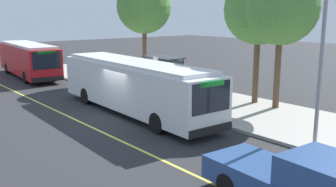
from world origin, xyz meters
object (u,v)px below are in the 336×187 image
transit_bus_main (134,85)px  pickup_truck (299,185)px  pedestrian_commuter (150,81)px  route_sign_post (156,73)px  transit_bus_second (28,59)px  waiting_bench (164,86)px

transit_bus_main → pickup_truck: size_ratio=2.30×
pedestrian_commuter → transit_bus_main: bearing=-48.1°
pedestrian_commuter → route_sign_post: bearing=-27.0°
transit_bus_second → pickup_truck: bearing=-5.5°
transit_bus_main → pedestrian_commuter: size_ratio=7.46×
transit_bus_second → pedestrian_commuter: (13.61, 3.29, -0.50)m
transit_bus_second → transit_bus_main: bearing=-0.0°
waiting_bench → route_sign_post: (1.85, -2.12, 1.32)m
pickup_truck → pedestrian_commuter: pickup_truck is taller
pickup_truck → waiting_bench: 16.67m
transit_bus_second → route_sign_post: bearing=8.6°
transit_bus_main → waiting_bench: transit_bus_main is taller
transit_bus_main → waiting_bench: (-2.92, 4.45, -0.99)m
transit_bus_second → pedestrian_commuter: bearing=13.6°
transit_bus_second → waiting_bench: transit_bus_second is taller
waiting_bench → route_sign_post: route_sign_post is taller
transit_bus_main → pedestrian_commuter: 4.45m
waiting_bench → route_sign_post: size_ratio=0.57×
transit_bus_main → route_sign_post: size_ratio=4.50×
transit_bus_main → pickup_truck: (12.12, -2.74, -0.76)m
transit_bus_second → pedestrian_commuter: 14.01m
route_sign_post → pickup_truck: bearing=-21.0°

